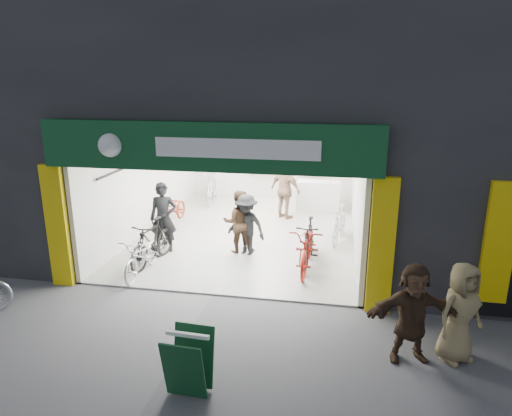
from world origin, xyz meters
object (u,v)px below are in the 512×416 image
(bike_left_front, at_px, (142,255))
(sandwich_board, at_px, (189,362))
(bike_right_front, at_px, (309,242))
(pedestrian_near, at_px, (460,313))

(bike_left_front, distance_m, sandwich_board, 4.32)
(bike_right_front, bearing_deg, bike_left_front, -157.58)
(bike_left_front, relative_size, sandwich_board, 1.89)
(pedestrian_near, bearing_deg, bike_left_front, 127.73)
(bike_right_front, xyz_separation_m, pedestrian_near, (2.54, -3.42, 0.27))
(bike_left_front, xyz_separation_m, sandwich_board, (2.31, -3.65, 0.05))
(bike_right_front, bearing_deg, sandwich_board, -101.94)
(bike_left_front, distance_m, bike_right_front, 3.82)
(bike_left_front, bearing_deg, pedestrian_near, -19.66)
(pedestrian_near, bearing_deg, sandwich_board, 168.48)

